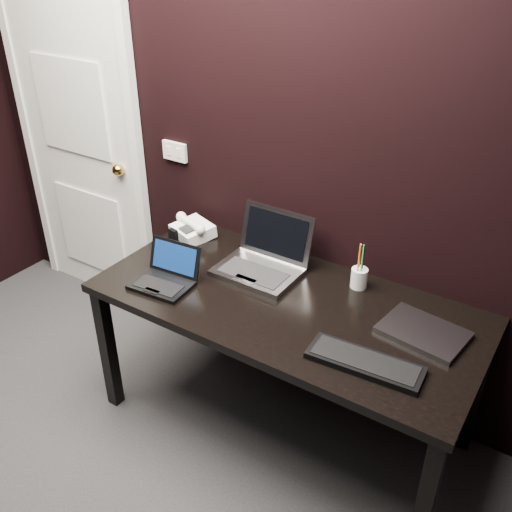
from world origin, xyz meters
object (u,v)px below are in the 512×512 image
Objects in this scene: silver_laptop at (263,261)px; closed_laptop at (423,332)px; ext_keyboard at (365,362)px; mobile_phone at (173,241)px; desk_phone at (192,229)px; desk at (285,315)px; netbook at (165,277)px; pen_cup at (359,277)px; door at (80,141)px.

silver_laptop is 0.80m from closed_laptop.
ext_keyboard is (0.68, -0.36, -0.04)m from silver_laptop.
desk_phone is at bearing 89.08° from mobile_phone.
ext_keyboard reaches higher than desk.
silver_laptop reaches higher than desk.
silver_laptop is at bearing 175.69° from closed_laptop.
desk_phone is at bearing 159.30° from ext_keyboard.
closed_laptop is 1.44× the size of desk_phone.
netbook is at bearing -160.83° from desk.
netbook is 0.75× the size of silver_laptop.
mobile_phone is at bearing 173.04° from desk.
desk is at bearing -18.60° from desk_phone.
ext_keyboard is 0.32m from closed_laptop.
silver_laptop reaches higher than mobile_phone.
ext_keyboard is 2.02× the size of pen_cup.
silver_laptop is 1.73× the size of pen_cup.
desk_phone is at bearing -8.28° from door.
silver_laptop is 0.46m from pen_cup.
closed_laptop is (0.80, -0.06, -0.04)m from silver_laptop.
mobile_phone is (-0.49, -0.07, -0.01)m from silver_laptop.
desk_phone reaches higher than closed_laptop.
ext_keyboard is (0.46, -0.20, 0.09)m from desk.
door reaches higher than netbook.
closed_laptop is at bearing 0.37° from mobile_phone.
desk_phone reaches higher than desk.
ext_keyboard is at bearing -20.70° from desk_phone.
mobile_phone is at bearing -168.76° from pen_cup.
closed_laptop is (0.12, 0.30, -0.00)m from ext_keyboard.
closed_laptop is 1.62× the size of pen_cup.
mobile_phone is (-1.29, -0.01, 0.03)m from closed_laptop.
desk_phone is at bearing 170.36° from silver_laptop.
silver_laptop reaches higher than desk_phone.
door is 1.02m from mobile_phone.
silver_laptop is at bearing -8.75° from door.
mobile_phone is 0.48× the size of pen_cup.
pen_cup is (0.75, 0.46, 0.02)m from netbook.
closed_laptop is at bearing -7.16° from door.
ext_keyboard is 1.80× the size of desk_phone.
desk_phone reaches higher than ext_keyboard.
mobile_phone is (-0.00, -0.15, -0.00)m from desk_phone.
desk_phone is (0.94, -0.14, -0.26)m from door.
closed_laptop is at bearing -26.05° from pen_cup.
pen_cup is at bearing 14.78° from silver_laptop.
closed_laptop is 0.40m from pen_cup.
desk is at bearing -6.96° from mobile_phone.
closed_laptop is (0.58, 0.10, 0.09)m from desk.
door reaches higher than pen_cup.
door reaches higher than desk.
mobile_phone is at bearing -90.92° from desk_phone.
pen_cup reaches higher than netbook.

